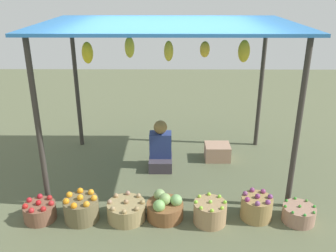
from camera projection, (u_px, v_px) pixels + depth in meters
ground_plane at (168, 170)px, 5.71m from camera, size 14.00×14.00×0.00m
market_stall_structure at (168, 36)px, 4.95m from camera, size 3.45×2.24×2.24m
vendor_person at (161, 150)px, 5.70m from camera, size 0.36×0.44×0.78m
basket_red_apples at (40, 211)px, 4.49m from camera, size 0.39×0.39×0.27m
basket_oranges at (81, 209)px, 4.48m from camera, size 0.43×0.43×0.35m
basket_potatoes at (126, 210)px, 4.50m from camera, size 0.48×0.48×0.28m
basket_cabbages at (165, 208)px, 4.52m from camera, size 0.46×0.46×0.34m
basket_limes at (210, 212)px, 4.43m from camera, size 0.40×0.40×0.31m
basket_purple_onions at (256, 207)px, 4.51m from camera, size 0.39×0.39×0.34m
basket_green_chilies at (299, 214)px, 4.46m from camera, size 0.40×0.40×0.23m
wooden_crate_near_vendor at (217, 152)px, 6.02m from camera, size 0.41×0.35×0.26m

